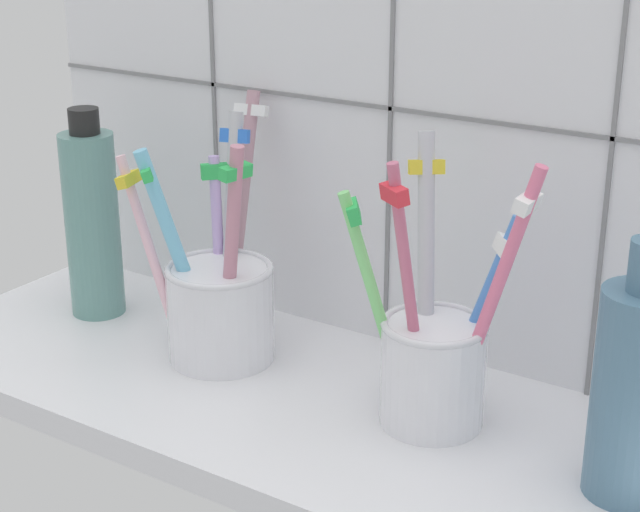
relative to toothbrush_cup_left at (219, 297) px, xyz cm
name	(u,v)px	position (x,y,z in cm)	size (l,w,h in cm)	color
counter_slab	(306,410)	(8.93, -1.98, -5.71)	(64.00, 22.00, 2.00)	silver
tile_wall_back	(399,72)	(8.93, 10.02, 15.79)	(64.00, 2.20, 45.00)	white
toothbrush_cup_left	(219,297)	(0.00, 0.00, 0.00)	(10.31, 12.92, 18.46)	white
toothbrush_cup_right	(434,356)	(17.59, -0.17, 0.03)	(12.38, 8.25, 18.55)	white
ceramic_vase	(636,389)	(30.80, -1.33, 1.99)	(4.97, 4.97, 15.52)	slate
soap_bottle	(92,221)	(-13.50, 0.98, 3.06)	(4.31, 4.31, 16.88)	#60938D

